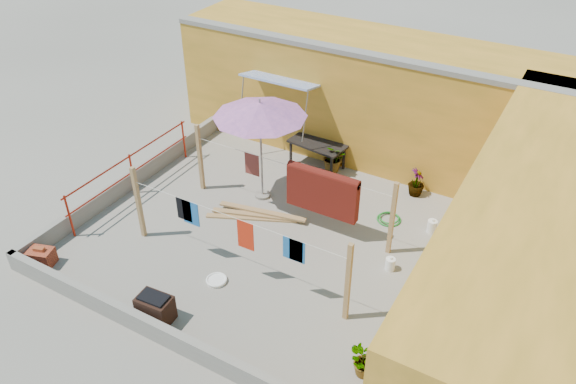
{
  "coord_description": "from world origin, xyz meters",
  "views": [
    {
      "loc": [
        5.25,
        -8.39,
        7.99
      ],
      "look_at": [
        0.28,
        0.3,
        1.12
      ],
      "focal_mm": 35.0,
      "sensor_mm": 36.0,
      "label": 1
    }
  ],
  "objects_px": {
    "patio_umbrella": "(260,110)",
    "water_jug_a": "(432,226)",
    "outdoor_table": "(317,145)",
    "brick_stack": "(42,257)",
    "brazier": "(155,308)",
    "green_hose": "(389,219)",
    "white_basin": "(217,280)",
    "water_jug_b": "(390,264)",
    "plant_back_a": "(334,157)"
  },
  "relations": [
    {
      "from": "water_jug_a",
      "to": "green_hose",
      "type": "xyz_separation_m",
      "value": [
        -1.0,
        -0.07,
        -0.11
      ]
    },
    {
      "from": "water_jug_a",
      "to": "brick_stack",
      "type": "bearing_deg",
      "value": -142.8
    },
    {
      "from": "patio_umbrella",
      "to": "outdoor_table",
      "type": "bearing_deg",
      "value": 75.29
    },
    {
      "from": "outdoor_table",
      "to": "water_jug_a",
      "type": "relative_size",
      "value": 4.56
    },
    {
      "from": "patio_umbrella",
      "to": "outdoor_table",
      "type": "height_order",
      "value": "patio_umbrella"
    },
    {
      "from": "brazier",
      "to": "white_basin",
      "type": "distance_m",
      "value": 1.45
    },
    {
      "from": "brick_stack",
      "to": "water_jug_b",
      "type": "xyz_separation_m",
      "value": [
        6.44,
        3.49,
        -0.05
      ]
    },
    {
      "from": "outdoor_table",
      "to": "water_jug_a",
      "type": "height_order",
      "value": "outdoor_table"
    },
    {
      "from": "water_jug_a",
      "to": "water_jug_b",
      "type": "bearing_deg",
      "value": -102.05
    },
    {
      "from": "patio_umbrella",
      "to": "outdoor_table",
      "type": "relative_size",
      "value": 1.68
    },
    {
      "from": "white_basin",
      "to": "green_hose",
      "type": "xyz_separation_m",
      "value": [
        2.29,
        3.7,
        -0.0
      ]
    },
    {
      "from": "white_basin",
      "to": "patio_umbrella",
      "type": "bearing_deg",
      "value": 104.74
    },
    {
      "from": "outdoor_table",
      "to": "brazier",
      "type": "distance_m",
      "value": 6.41
    },
    {
      "from": "green_hose",
      "to": "plant_back_a",
      "type": "bearing_deg",
      "value": 147.8
    },
    {
      "from": "water_jug_b",
      "to": "white_basin",
      "type": "bearing_deg",
      "value": -144.34
    },
    {
      "from": "outdoor_table",
      "to": "plant_back_a",
      "type": "distance_m",
      "value": 0.54
    },
    {
      "from": "white_basin",
      "to": "water_jug_a",
      "type": "height_order",
      "value": "water_jug_a"
    },
    {
      "from": "patio_umbrella",
      "to": "white_basin",
      "type": "relative_size",
      "value": 6.1
    },
    {
      "from": "white_basin",
      "to": "brazier",
      "type": "bearing_deg",
      "value": -105.4
    },
    {
      "from": "white_basin",
      "to": "brick_stack",
      "type": "bearing_deg",
      "value": -158.48
    },
    {
      "from": "green_hose",
      "to": "plant_back_a",
      "type": "relative_size",
      "value": 0.69
    },
    {
      "from": "water_jug_a",
      "to": "green_hose",
      "type": "relative_size",
      "value": 0.61
    },
    {
      "from": "brazier",
      "to": "water_jug_a",
      "type": "bearing_deg",
      "value": 54.57
    },
    {
      "from": "outdoor_table",
      "to": "plant_back_a",
      "type": "relative_size",
      "value": 1.91
    },
    {
      "from": "brazier",
      "to": "white_basin",
      "type": "xyz_separation_m",
      "value": [
        0.38,
        1.38,
        -0.24
      ]
    },
    {
      "from": "outdoor_table",
      "to": "water_jug_a",
      "type": "xyz_separation_m",
      "value": [
        3.58,
        -1.24,
        -0.48
      ]
    },
    {
      "from": "water_jug_a",
      "to": "water_jug_b",
      "type": "height_order",
      "value": "water_jug_a"
    },
    {
      "from": "brazier",
      "to": "water_jug_a",
      "type": "distance_m",
      "value": 6.33
    },
    {
      "from": "patio_umbrella",
      "to": "water_jug_a",
      "type": "height_order",
      "value": "patio_umbrella"
    },
    {
      "from": "brazier",
      "to": "green_hose",
      "type": "bearing_deg",
      "value": 62.27
    },
    {
      "from": "brazier",
      "to": "plant_back_a",
      "type": "height_order",
      "value": "plant_back_a"
    },
    {
      "from": "water_jug_a",
      "to": "green_hose",
      "type": "height_order",
      "value": "water_jug_a"
    },
    {
      "from": "patio_umbrella",
      "to": "brick_stack",
      "type": "height_order",
      "value": "patio_umbrella"
    },
    {
      "from": "white_basin",
      "to": "water_jug_a",
      "type": "xyz_separation_m",
      "value": [
        3.29,
        3.77,
        0.11
      ]
    },
    {
      "from": "brazier",
      "to": "green_hose",
      "type": "xyz_separation_m",
      "value": [
        2.67,
        5.08,
        -0.25
      ]
    },
    {
      "from": "outdoor_table",
      "to": "white_basin",
      "type": "relative_size",
      "value": 3.62
    },
    {
      "from": "white_basin",
      "to": "water_jug_b",
      "type": "relative_size",
      "value": 1.33
    },
    {
      "from": "brazier",
      "to": "water_jug_b",
      "type": "bearing_deg",
      "value": 46.47
    },
    {
      "from": "patio_umbrella",
      "to": "plant_back_a",
      "type": "relative_size",
      "value": 3.22
    },
    {
      "from": "outdoor_table",
      "to": "brick_stack",
      "type": "xyz_separation_m",
      "value": [
        -3.21,
        -6.4,
        -0.44
      ]
    },
    {
      "from": "brazier",
      "to": "water_jug_b",
      "type": "height_order",
      "value": "brazier"
    },
    {
      "from": "brazier",
      "to": "water_jug_b",
      "type": "distance_m",
      "value": 4.81
    },
    {
      "from": "water_jug_a",
      "to": "plant_back_a",
      "type": "bearing_deg",
      "value": 158.04
    },
    {
      "from": "plant_back_a",
      "to": "outdoor_table",
      "type": "bearing_deg",
      "value": 180.0
    },
    {
      "from": "brazier",
      "to": "water_jug_a",
      "type": "xyz_separation_m",
      "value": [
        3.67,
        5.16,
        -0.13
      ]
    },
    {
      "from": "outdoor_table",
      "to": "brick_stack",
      "type": "relative_size",
      "value": 2.64
    },
    {
      "from": "brick_stack",
      "to": "water_jug_a",
      "type": "height_order",
      "value": "brick_stack"
    },
    {
      "from": "water_jug_b",
      "to": "green_hose",
      "type": "relative_size",
      "value": 0.57
    },
    {
      "from": "water_jug_b",
      "to": "brick_stack",
      "type": "bearing_deg",
      "value": -151.57
    },
    {
      "from": "brick_stack",
      "to": "plant_back_a",
      "type": "xyz_separation_m",
      "value": [
        3.71,
        6.4,
        0.22
      ]
    }
  ]
}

